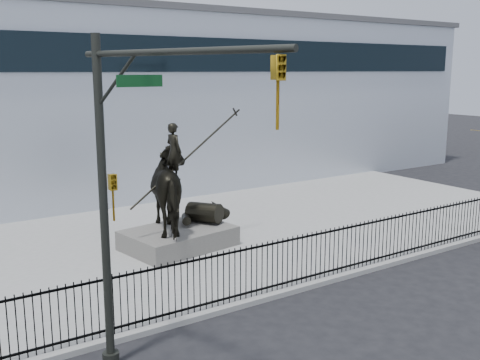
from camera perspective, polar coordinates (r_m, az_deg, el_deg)
ground at (r=16.49m, az=11.12°, el=-11.53°), size 120.00×120.00×0.00m
plaza at (r=21.65m, az=-2.12°, el=-5.57°), size 30.00×12.00×0.15m
building at (r=32.57m, az=-14.47°, el=7.63°), size 44.00×14.00×9.00m
picket_fence at (r=17.02m, az=8.24°, el=-7.47°), size 22.10×0.10×1.50m
statue_plinth at (r=19.92m, az=-6.26°, el=-5.89°), size 3.93×2.99×0.68m
equestrian_statue at (r=19.52m, az=-6.21°, el=-0.92°), size 4.58×3.18×3.91m
traffic_signal_left at (r=11.08m, az=-11.10°, el=-0.89°), size 1.52×4.84×7.00m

